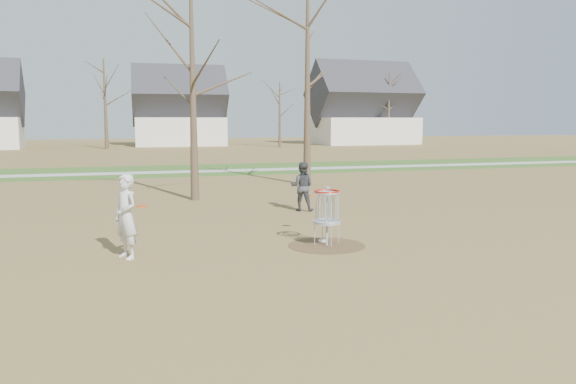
{
  "coord_description": "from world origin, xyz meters",
  "views": [
    {
      "loc": [
        -4.51,
        -12.06,
        2.92
      ],
      "look_at": [
        -0.5,
        1.5,
        1.1
      ],
      "focal_mm": 35.0,
      "sensor_mm": 36.0,
      "label": 1
    }
  ],
  "objects_px": {
    "player_standing": "(126,216)",
    "disc_golf_basket": "(327,207)",
    "disc_grounded": "(323,241)",
    "player_throwing": "(302,186)"
  },
  "relations": [
    {
      "from": "player_standing",
      "to": "disc_golf_basket",
      "type": "relative_size",
      "value": 1.33
    },
    {
      "from": "disc_grounded",
      "to": "disc_golf_basket",
      "type": "height_order",
      "value": "disc_golf_basket"
    },
    {
      "from": "disc_grounded",
      "to": "player_throwing",
      "type": "bearing_deg",
      "value": 78.26
    },
    {
      "from": "player_throwing",
      "to": "disc_golf_basket",
      "type": "bearing_deg",
      "value": 103.36
    },
    {
      "from": "disc_grounded",
      "to": "disc_golf_basket",
      "type": "xyz_separation_m",
      "value": [
        -0.07,
        -0.46,
        0.89
      ]
    },
    {
      "from": "player_throwing",
      "to": "player_standing",
      "type": "bearing_deg",
      "value": 66.85
    },
    {
      "from": "disc_golf_basket",
      "to": "player_throwing",
      "type": "bearing_deg",
      "value": 78.55
    },
    {
      "from": "player_throwing",
      "to": "disc_grounded",
      "type": "height_order",
      "value": "player_throwing"
    },
    {
      "from": "player_standing",
      "to": "player_throwing",
      "type": "height_order",
      "value": "player_standing"
    },
    {
      "from": "disc_grounded",
      "to": "player_standing",
      "type": "bearing_deg",
      "value": -175.17
    }
  ]
}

